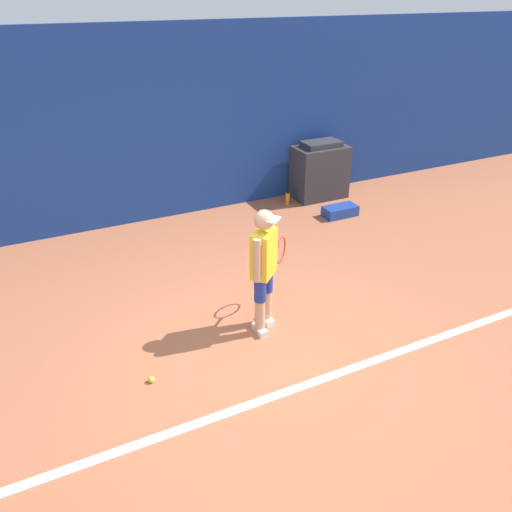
{
  "coord_description": "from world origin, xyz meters",
  "views": [
    {
      "loc": [
        -1.99,
        -4.04,
        3.6
      ],
      "look_at": [
        0.19,
        0.49,
        0.87
      ],
      "focal_mm": 35.0,
      "sensor_mm": 36.0,
      "label": 1
    }
  ],
  "objects_px": {
    "tennis_player": "(264,266)",
    "equipment_bag": "(340,211)",
    "water_bottle": "(288,198)",
    "tennis_ball": "(151,379)",
    "covered_chair": "(320,171)"
  },
  "relations": [
    {
      "from": "tennis_player",
      "to": "covered_chair",
      "type": "height_order",
      "value": "tennis_player"
    },
    {
      "from": "tennis_ball",
      "to": "water_bottle",
      "type": "height_order",
      "value": "water_bottle"
    },
    {
      "from": "tennis_ball",
      "to": "covered_chair",
      "type": "height_order",
      "value": "covered_chair"
    },
    {
      "from": "tennis_player",
      "to": "tennis_ball",
      "type": "xyz_separation_m",
      "value": [
        -1.47,
        -0.35,
        -0.8
      ]
    },
    {
      "from": "tennis_player",
      "to": "covered_chair",
      "type": "relative_size",
      "value": 1.4
    },
    {
      "from": "tennis_ball",
      "to": "equipment_bag",
      "type": "xyz_separation_m",
      "value": [
        4.15,
        2.69,
        0.06
      ]
    },
    {
      "from": "tennis_ball",
      "to": "water_bottle",
      "type": "bearing_deg",
      "value": 45.07
    },
    {
      "from": "covered_chair",
      "to": "equipment_bag",
      "type": "relative_size",
      "value": 1.8
    },
    {
      "from": "tennis_player",
      "to": "equipment_bag",
      "type": "xyz_separation_m",
      "value": [
        2.68,
        2.34,
        -0.75
      ]
    },
    {
      "from": "tennis_player",
      "to": "water_bottle",
      "type": "height_order",
      "value": "tennis_player"
    },
    {
      "from": "equipment_bag",
      "to": "water_bottle",
      "type": "bearing_deg",
      "value": 121.95
    },
    {
      "from": "tennis_player",
      "to": "water_bottle",
      "type": "bearing_deg",
      "value": 14.6
    },
    {
      "from": "tennis_player",
      "to": "water_bottle",
      "type": "relative_size",
      "value": 6.51
    },
    {
      "from": "tennis_player",
      "to": "equipment_bag",
      "type": "distance_m",
      "value": 3.64
    },
    {
      "from": "water_bottle",
      "to": "tennis_player",
      "type": "bearing_deg",
      "value": -123.12
    }
  ]
}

